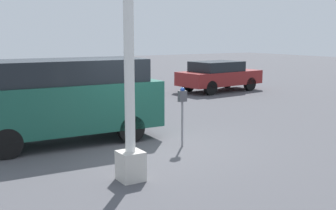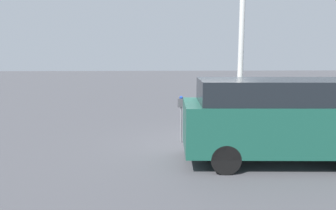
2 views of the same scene
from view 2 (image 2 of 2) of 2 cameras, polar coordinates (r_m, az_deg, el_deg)
The scene contains 4 objects.
ground_plane at distance 9.63m, azimuth 7.14°, elevation -7.27°, with size 80.00×80.00×0.00m, color #4C4C51.
parking_meter_near at distance 9.79m, azimuth 2.29°, elevation -0.59°, with size 0.20×0.12×1.43m.
lamp_post at distance 11.50m, azimuth 12.55°, elevation 8.38°, with size 0.44×0.44×6.91m.
parked_van at distance 8.47m, azimuth 18.88°, elevation -2.13°, with size 4.82×2.07×2.07m.
Camera 2 is at (-1.56, -9.11, 2.71)m, focal length 35.00 mm.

